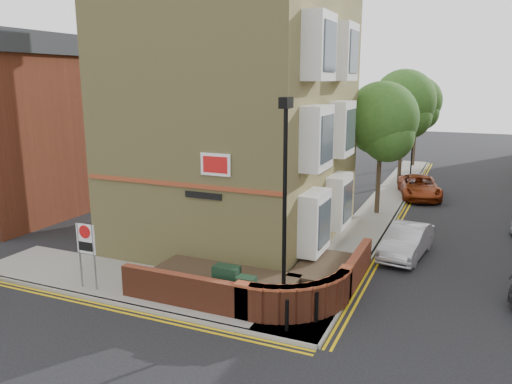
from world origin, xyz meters
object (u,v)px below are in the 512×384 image
object	(u,v)px
utility_cabinet_large	(227,285)
zone_sign	(86,244)
lamppost	(285,209)
silver_car_near	(407,241)

from	to	relation	value
utility_cabinet_large	zone_sign	world-z (taller)	zone_sign
zone_sign	lamppost	bearing A→B (deg)	6.07
zone_sign	silver_car_near	distance (m)	12.02
utility_cabinet_large	silver_car_near	bearing A→B (deg)	56.69
lamppost	zone_sign	distance (m)	6.85
utility_cabinet_large	silver_car_near	size ratio (longest dim) A/B	0.32
silver_car_near	utility_cabinet_large	bearing A→B (deg)	-115.82
lamppost	utility_cabinet_large	bearing A→B (deg)	176.99
lamppost	utility_cabinet_large	xyz separation A→B (m)	(-1.90, 0.10, -2.62)
utility_cabinet_large	zone_sign	bearing A→B (deg)	-170.31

